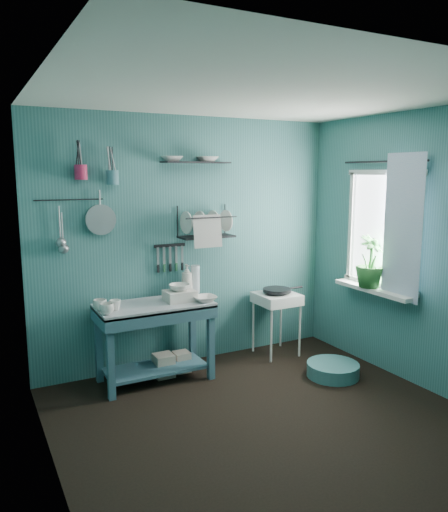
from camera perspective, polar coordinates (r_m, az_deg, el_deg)
name	(u,v)px	position (r m, az deg, el deg)	size (l,w,h in m)	color
floor	(268,421)	(4.18, 5.05, -18.29)	(3.20, 3.20, 0.00)	black
ceiling	(273,94)	(3.74, 5.64, 17.97)	(3.20, 3.20, 0.00)	silver
wall_back	(190,242)	(5.07, -3.91, 1.59)	(3.20, 3.20, 0.00)	#326767
wall_front	(437,317)	(2.67, 23.20, -6.42)	(3.20, 3.20, 0.00)	#326767
wall_left	(48,289)	(3.21, -19.51, -3.59)	(3.00, 3.00, 0.00)	#326767
wall_right	(420,251)	(4.81, 21.54, 0.52)	(3.00, 3.00, 0.00)	#326767
work_counter	(155,342)	(4.79, -7.89, -9.73)	(1.06, 0.53, 0.75)	#315968
mug_left	(107,309)	(4.39, -13.24, -5.92)	(0.12, 0.12, 0.10)	silver
mug_mid	(115,305)	(4.51, -12.32, -5.51)	(0.10, 0.10, 0.09)	silver
mug_right	(100,305)	(4.54, -14.00, -5.45)	(0.12, 0.12, 0.10)	silver
wash_tub	(180,296)	(4.74, -5.07, -4.54)	(0.28, 0.22, 0.10)	beige
tub_bowl	(180,287)	(4.72, -5.09, -3.59)	(0.20, 0.20, 0.06)	silver
soap_bottle	(187,279)	(4.98, -4.26, -2.67)	(0.12, 0.12, 0.30)	beige
water_bottle	(195,279)	(5.04, -3.30, -2.63)	(0.09, 0.09, 0.28)	silver
counter_bowl	(205,299)	(4.71, -2.20, -4.90)	(0.22, 0.22, 0.05)	silver
hotplate_stand	(276,324)	(5.46, 5.99, -7.72)	(0.42, 0.42, 0.67)	silver
frying_pan	(277,290)	(5.36, 6.06, -3.90)	(0.30, 0.30, 0.04)	black
knife_strip	(170,245)	(4.96, -6.24, 1.21)	(0.32, 0.02, 0.03)	black
dish_rack	(207,222)	(4.98, -2.01, 3.94)	(0.55, 0.24, 0.32)	black
upper_shelf	(196,162)	(4.95, -3.19, 10.63)	(0.70, 0.18, 0.01)	black
shelf_bowl_left	(172,158)	(4.85, -5.96, 11.05)	(0.20, 0.20, 0.05)	silver
shelf_bowl_right	(208,158)	(5.00, -1.90, 11.11)	(0.21, 0.21, 0.05)	silver
utensil_cup_magenta	(81,172)	(4.62, -16.05, 9.19)	(0.11, 0.11, 0.13)	#B9224A
utensil_cup_teal	(112,177)	(4.68, -12.63, 8.75)	(0.11, 0.11, 0.13)	#3B717B
colander	(101,220)	(4.70, -13.91, 4.05)	(0.28, 0.28, 0.03)	#969A9D
ladle_outer	(60,223)	(4.64, -18.29, 3.59)	(0.01, 0.01, 0.30)	#969A9D
ladle_inner	(62,230)	(4.65, -18.00, 2.90)	(0.01, 0.01, 0.30)	#969A9D
hook_rail	(69,200)	(4.65, -17.28, 6.16)	(0.01, 0.01, 0.60)	black
window_glass	(383,230)	(5.09, 17.71, 2.89)	(1.10, 1.10, 0.00)	white
windowsill	(373,290)	(5.12, 16.71, -3.72)	(0.16, 0.95, 0.04)	silver
curtain	(402,228)	(4.83, 19.72, 3.05)	(1.35, 1.35, 0.00)	white
curtain_rod	(383,162)	(5.03, 17.72, 10.24)	(0.02, 0.02, 1.05)	black
potted_plant	(371,261)	(5.09, 16.42, -0.60)	(0.29, 0.29, 0.51)	#2D702F
storage_tin_large	(164,365)	(4.96, -6.91, -12.29)	(0.18, 0.18, 0.22)	tan
storage_tin_small	(182,362)	(5.06, -4.87, -11.94)	(0.15, 0.15, 0.20)	tan
floor_basin	(333,370)	(5.05, 12.33, -12.58)	(0.50, 0.50, 0.13)	#3F7A7C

